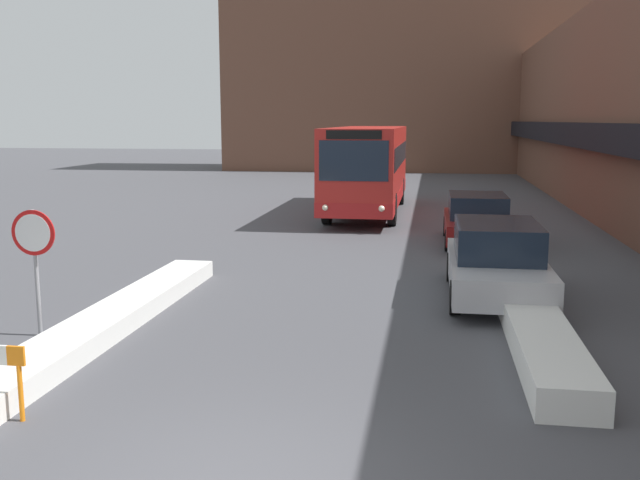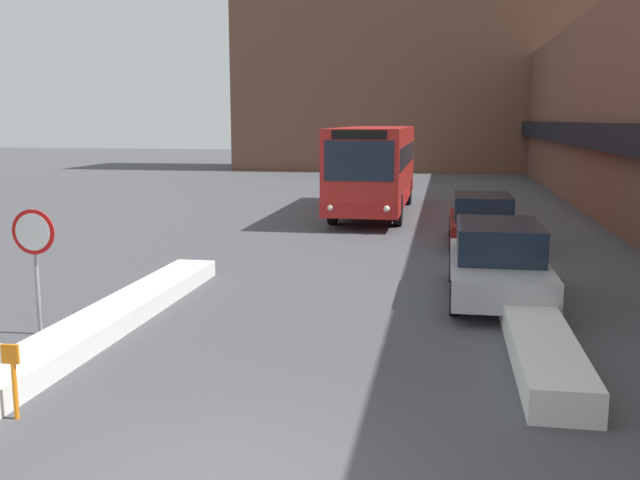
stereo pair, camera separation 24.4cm
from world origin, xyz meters
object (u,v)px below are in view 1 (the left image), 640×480
Objects in this scene: city_bus at (368,167)px; parked_car_back at (477,219)px; stop_sign at (34,246)px; parked_car_front at (496,261)px.

parked_car_back is (3.79, -6.45, -1.09)m from city_bus.
city_bus is at bearing 120.47° from parked_car_back.
stop_sign is at bearing -126.84° from parked_car_back.
city_bus reaches higher than parked_car_back.
parked_car_back is (0.00, 6.53, -0.05)m from parked_car_front.
parked_car_front is at bearing -90.00° from parked_car_back.
stop_sign reaches higher than parked_car_front.
parked_car_front reaches higher than parked_car_back.
stop_sign reaches higher than parked_car_back.
stop_sign is (-4.02, -16.88, -0.26)m from city_bus.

